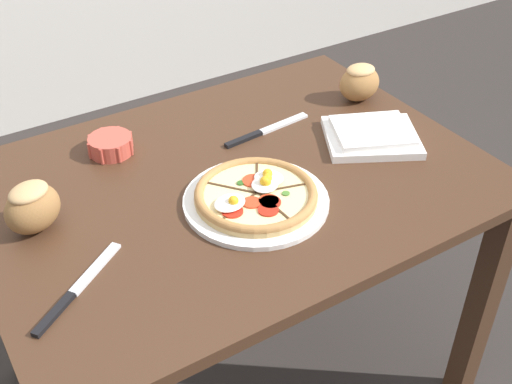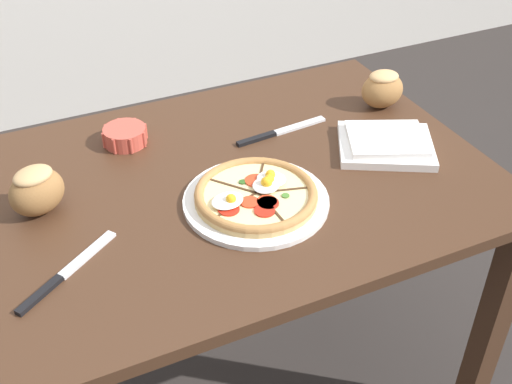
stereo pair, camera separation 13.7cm
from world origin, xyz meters
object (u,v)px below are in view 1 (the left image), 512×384
at_px(napkin_folded, 372,135).
at_px(bread_piece_near, 360,82).
at_px(bread_piece_mid, 32,207).
at_px(dining_table, 234,216).
at_px(knife_main, 78,288).
at_px(pizza, 256,196).
at_px(knife_spare, 266,130).
at_px(ramekin_bowl, 111,144).

xyz_separation_m(napkin_folded, bread_piece_near, (0.11, 0.18, 0.04)).
relative_size(napkin_folded, bread_piece_mid, 2.00).
distance_m(dining_table, knife_main, 0.47).
bearing_deg(napkin_folded, knife_main, -172.04).
bearing_deg(napkin_folded, bread_piece_near, 59.53).
relative_size(pizza, knife_spare, 1.23).
xyz_separation_m(pizza, bread_piece_near, (0.49, 0.25, 0.04)).
bearing_deg(bread_piece_mid, dining_table, -7.41).
bearing_deg(knife_main, pizza, -28.83).
bearing_deg(bread_piece_mid, bread_piece_near, 5.05).
xyz_separation_m(pizza, knife_spare, (0.18, 0.24, -0.01)).
bearing_deg(dining_table, knife_main, -159.58).
distance_m(napkin_folded, knife_spare, 0.26).
height_order(bread_piece_mid, knife_spare, bread_piece_mid).
height_order(ramekin_bowl, knife_main, ramekin_bowl).
bearing_deg(knife_main, napkin_folded, -27.38).
distance_m(pizza, ramekin_bowl, 0.40).
xyz_separation_m(pizza, ramekin_bowl, (-0.19, 0.36, 0.00)).
relative_size(napkin_folded, bread_piece_near, 2.33).
distance_m(ramekin_bowl, bread_piece_mid, 0.31).
distance_m(pizza, bread_piece_mid, 0.46).
height_order(bread_piece_near, knife_main, bread_piece_near).
bearing_deg(pizza, knife_spare, 53.12).
xyz_separation_m(napkin_folded, knife_spare, (-0.20, 0.17, -0.01)).
relative_size(dining_table, ramekin_bowl, 10.18).
height_order(bread_piece_near, bread_piece_mid, bread_piece_mid).
height_order(dining_table, pizza, pizza).
relative_size(pizza, ramekin_bowl, 2.81).
distance_m(napkin_folded, bread_piece_near, 0.22).
bearing_deg(bread_piece_near, napkin_folded, -120.47).
bearing_deg(bread_piece_near, bread_piece_mid, -174.95).
bearing_deg(dining_table, bread_piece_mid, 172.59).
distance_m(ramekin_bowl, knife_spare, 0.39).
bearing_deg(ramekin_bowl, bread_piece_mid, -141.51).
xyz_separation_m(bread_piece_mid, knife_main, (0.01, -0.21, -0.05)).
bearing_deg(knife_main, knife_spare, -9.70).
xyz_separation_m(napkin_folded, bread_piece_mid, (-0.80, 0.10, 0.04)).
distance_m(dining_table, knife_spare, 0.24).
distance_m(napkin_folded, bread_piece_mid, 0.81).
height_order(dining_table, knife_main, knife_main).
height_order(dining_table, knife_spare, knife_spare).
height_order(dining_table, ramekin_bowl, ramekin_bowl).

